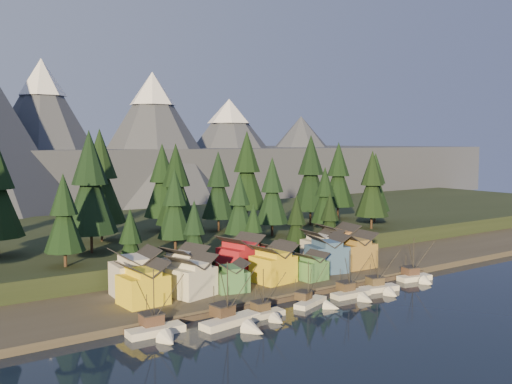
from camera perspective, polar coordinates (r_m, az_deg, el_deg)
ground at (r=114.05m, az=9.36°, el=-12.13°), size 500.00×500.00×0.00m
shore_strip at (r=144.15m, az=-1.91°, el=-8.10°), size 400.00×50.00×1.50m
hillside at (r=186.85m, az=-10.31°, el=-4.44°), size 420.00×100.00×6.00m
dock at (r=125.75m, az=4.03°, el=-10.20°), size 80.00×4.00×1.00m
mountain_ridge at (r=300.26m, az=-21.02°, el=3.29°), size 560.00×190.00×90.00m
boat_0 at (r=102.32m, az=-9.75°, el=-12.71°), size 10.49×11.37×12.71m
boat_1 at (r=106.01m, az=-2.08°, el=-12.10°), size 12.83×13.67×12.91m
boat_2 at (r=110.68m, az=1.16°, el=-11.49°), size 8.19×8.93×10.35m
boat_3 at (r=119.22m, az=5.93°, el=-10.41°), size 9.73×10.07×10.04m
boat_4 at (r=126.15m, az=9.80°, el=-9.44°), size 9.56×10.36×11.18m
boat_5 at (r=131.91m, az=12.49°, el=-8.82°), size 9.55×10.09×11.29m
boat_6 at (r=143.98m, az=15.83°, el=-7.67°), size 9.12×9.74×11.52m
house_front_0 at (r=116.06m, az=-11.23°, el=-8.79°), size 8.98×8.54×8.52m
house_front_1 at (r=120.71m, az=-6.45°, el=-8.17°), size 9.96×9.72×8.58m
house_front_2 at (r=124.05m, az=-2.50°, el=-8.31°), size 7.94×7.98×6.47m
house_front_3 at (r=131.41m, az=1.74°, el=-7.03°), size 9.36×9.01×8.65m
house_front_4 at (r=134.61m, az=5.48°, el=-7.29°), size 6.57×7.03×6.34m
house_front_5 at (r=142.30m, az=7.11°, el=-5.99°), size 10.45×9.85×9.31m
house_front_6 at (r=148.50m, az=9.79°, el=-5.62°), size 9.45×8.99×9.00m
house_back_0 at (r=122.46m, az=-12.01°, el=-7.76°), size 9.45×9.11×9.78m
house_back_1 at (r=127.66m, az=-7.12°, el=-7.33°), size 9.90×9.97×9.08m
house_back_2 at (r=137.52m, az=-1.57°, el=-6.25°), size 10.75×10.19×9.70m
house_back_3 at (r=139.72m, az=2.01°, el=-6.52°), size 7.70×6.89×7.66m
house_back_4 at (r=148.88m, az=6.62°, el=-5.47°), size 9.56×9.25×9.44m
house_back_5 at (r=155.23m, az=8.22°, el=-4.97°), size 10.12×10.21×9.85m
tree_hill_2 at (r=131.92m, az=-18.64°, el=-2.28°), size 8.90×8.90×20.74m
tree_hill_3 at (r=145.77m, az=-16.25°, el=0.57°), size 13.09×13.09×30.49m
tree_hill_4 at (r=162.49m, az=-15.28°, el=1.17°), size 13.40×13.40×31.21m
tree_hill_5 at (r=143.97m, az=-8.11°, el=-1.43°), size 8.98×8.98×20.92m
tree_hill_6 at (r=160.57m, az=-8.00°, el=0.46°), size 11.65×11.65×27.13m
tree_hill_7 at (r=151.29m, az=-1.67°, el=-1.38°), size 8.33×8.33×19.40m
tree_hill_8 at (r=175.48m, az=-3.78°, el=0.45°), size 10.60×10.60×24.70m
tree_hill_9 at (r=165.91m, az=1.63°, el=-0.09°), size 9.95×9.95×23.18m
tree_hill_10 at (r=190.56m, az=-0.91°, el=1.90°), size 13.41×13.41×31.23m
tree_hill_11 at (r=172.28m, az=6.90°, el=-0.50°), size 8.62×8.62×20.09m
tree_hill_12 at (r=189.13m, az=5.49°, el=1.63°), size 12.82×12.82×29.87m
tree_hill_13 at (r=183.12m, az=11.53°, el=0.57°), size 10.65×10.65×24.81m
tree_hill_14 at (r=205.65m, az=8.23°, el=1.51°), size 11.79×11.79×27.46m
tree_hill_15 at (r=177.54m, az=-9.33°, el=0.88°), size 11.64×11.64×27.12m
tree_hill_17 at (r=198.71m, az=11.83°, el=0.75°), size 10.22×10.22×23.80m
tree_shore_0 at (r=129.29m, az=-12.43°, el=-5.09°), size 7.50×7.50×17.48m
tree_shore_1 at (r=136.01m, az=-6.18°, el=-4.30°), size 7.88×7.88×18.35m
tree_shore_2 at (r=144.99m, az=-0.26°, el=-4.10°), size 7.07×7.07×16.47m
tree_shore_3 at (r=153.17m, az=4.06°, el=-3.32°), size 7.69×7.69×17.92m
tree_shore_4 at (r=160.90m, az=7.39°, el=-2.92°), size 7.75×7.75×18.05m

